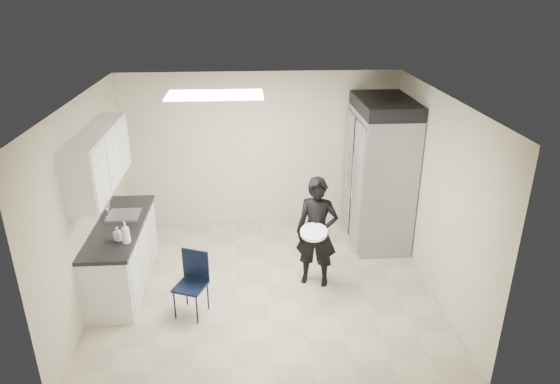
{
  "coord_description": "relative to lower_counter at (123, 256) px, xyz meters",
  "views": [
    {
      "loc": [
        -0.22,
        -5.86,
        3.87
      ],
      "look_at": [
        0.2,
        0.2,
        1.31
      ],
      "focal_mm": 32.0,
      "sensor_mm": 36.0,
      "label": 1
    }
  ],
  "objects": [
    {
      "name": "notice_sticker_right",
      "position": [
        -0.29,
        0.1,
        0.75
      ],
      "size": [
        0.0,
        0.12,
        0.07
      ],
      "primitive_type": "cube",
      "color": "yellow",
      "rests_on": "left_wall"
    },
    {
      "name": "countertop",
      "position": [
        0.0,
        0.0,
        0.46
      ],
      "size": [
        0.64,
        1.95,
        0.05
      ],
      "primitive_type": "cube",
      "color": "black",
      "rests_on": "lower_counter"
    },
    {
      "name": "lower_counter",
      "position": [
        0.0,
        0.0,
        0.0
      ],
      "size": [
        0.6,
        1.9,
        0.86
      ],
      "primitive_type": "cube",
      "color": "silver",
      "rests_on": "floor"
    },
    {
      "name": "sink",
      "position": [
        0.02,
        0.25,
        0.44
      ],
      "size": [
        0.42,
        0.4,
        0.14
      ],
      "primitive_type": "cube",
      "color": "gray",
      "rests_on": "countertop"
    },
    {
      "name": "floor",
      "position": [
        1.95,
        -0.2,
        -0.43
      ],
      "size": [
        4.5,
        4.5,
        0.0
      ],
      "primitive_type": "plane",
      "color": "tan",
      "rests_on": "ground"
    },
    {
      "name": "towel_dispenser",
      "position": [
        -0.19,
        1.15,
        1.19
      ],
      "size": [
        0.22,
        0.3,
        0.35
      ],
      "primitive_type": "cube",
      "color": "black",
      "rests_on": "left_wall"
    },
    {
      "name": "upper_cabinets",
      "position": [
        -0.13,
        0.0,
        1.4
      ],
      "size": [
        0.35,
        1.8,
        0.75
      ],
      "primitive_type": "cube",
      "color": "silver",
      "rests_on": "left_wall"
    },
    {
      "name": "faucet",
      "position": [
        -0.18,
        0.25,
        0.59
      ],
      "size": [
        0.02,
        0.02,
        0.24
      ],
      "primitive_type": "cylinder",
      "color": "silver",
      "rests_on": "countertop"
    },
    {
      "name": "back_wall",
      "position": [
        1.95,
        1.8,
        0.87
      ],
      "size": [
        4.5,
        0.0,
        4.5
      ],
      "primitive_type": "plane",
      "rotation": [
        1.57,
        0.0,
        0.0
      ],
      "color": "beige",
      "rests_on": "floor"
    },
    {
      "name": "man_tuxedo",
      "position": [
        2.64,
        -0.15,
        0.34
      ],
      "size": [
        0.65,
        0.53,
        1.55
      ],
      "primitive_type": "imported",
      "rotation": [
        0.0,
        0.0,
        -0.3
      ],
      "color": "black",
      "rests_on": "floor"
    },
    {
      "name": "bucket_lid",
      "position": [
        2.56,
        -0.39,
        0.47
      ],
      "size": [
        0.44,
        0.44,
        0.04
      ],
      "primitive_type": "cylinder",
      "rotation": [
        0.0,
        0.0,
        -0.3
      ],
      "color": "silver",
      "rests_on": "man_tuxedo"
    },
    {
      "name": "notice_sticker_left",
      "position": [
        -0.29,
        -0.1,
        0.79
      ],
      "size": [
        0.0,
        0.12,
        0.07
      ],
      "primitive_type": "cube",
      "color": "yellow",
      "rests_on": "left_wall"
    },
    {
      "name": "fridge_compressor",
      "position": [
        3.78,
        1.07,
        1.77
      ],
      "size": [
        0.8,
        1.35,
        0.2
      ],
      "primitive_type": "cube",
      "color": "black",
      "rests_on": "commercial_fridge"
    },
    {
      "name": "right_wall",
      "position": [
        4.2,
        -0.2,
        0.87
      ],
      "size": [
        0.0,
        4.0,
        4.0
      ],
      "primitive_type": "plane",
      "rotation": [
        1.57,
        0.0,
        -1.57
      ],
      "color": "beige",
      "rests_on": "floor"
    },
    {
      "name": "soap_bottle_a",
      "position": [
        0.22,
        -0.53,
        0.62
      ],
      "size": [
        0.15,
        0.15,
        0.29
      ],
      "primitive_type": "imported",
      "rotation": [
        0.0,
        0.0,
        0.46
      ],
      "color": "silver",
      "rests_on": "countertop"
    },
    {
      "name": "commercial_fridge",
      "position": [
        3.78,
        1.07,
        0.62
      ],
      "size": [
        0.8,
        1.35,
        2.1
      ],
      "primitive_type": "cube",
      "color": "gray",
      "rests_on": "floor"
    },
    {
      "name": "ceiling",
      "position": [
        1.95,
        -0.2,
        2.17
      ],
      "size": [
        4.5,
        4.5,
        0.0
      ],
      "primitive_type": "plane",
      "rotation": [
        3.14,
        0.0,
        0.0
      ],
      "color": "silver",
      "rests_on": "back_wall"
    },
    {
      "name": "folding_chair",
      "position": [
        0.99,
        -0.77,
        -0.03
      ],
      "size": [
        0.47,
        0.47,
        0.81
      ],
      "primitive_type": "cube",
      "rotation": [
        0.0,
        0.0,
        -0.39
      ],
      "color": "black",
      "rests_on": "floor"
    },
    {
      "name": "soap_bottle_b",
      "position": [
        0.11,
        -0.44,
        0.57
      ],
      "size": [
        0.11,
        0.11,
        0.18
      ],
      "primitive_type": "imported",
      "rotation": [
        0.0,
        0.0,
        -0.41
      ],
      "color": "#AFB0BB",
      "rests_on": "countertop"
    },
    {
      "name": "left_wall",
      "position": [
        -0.3,
        -0.2,
        0.87
      ],
      "size": [
        0.0,
        4.0,
        4.0
      ],
      "primitive_type": "plane",
      "rotation": [
        1.57,
        0.0,
        1.57
      ],
      "color": "beige",
      "rests_on": "floor"
    },
    {
      "name": "ceiling_panel",
      "position": [
        1.35,
        0.2,
        2.14
      ],
      "size": [
        1.2,
        0.6,
        0.02
      ],
      "primitive_type": "cube",
      "color": "white",
      "rests_on": "ceiling"
    }
  ]
}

